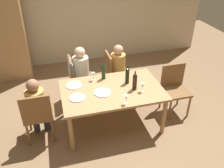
{
  "coord_description": "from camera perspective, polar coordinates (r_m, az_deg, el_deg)",
  "views": [
    {
      "loc": [
        -0.85,
        -3.12,
        2.85
      ],
      "look_at": [
        0.0,
        0.0,
        0.82
      ],
      "focal_mm": 37.86,
      "sensor_mm": 36.0,
      "label": 1
    }
  ],
  "objects": [
    {
      "name": "ground_plane",
      "position": [
        4.31,
        -0.0,
        -9.3
      ],
      "size": [
        10.0,
        10.0,
        0.0
      ],
      "primitive_type": "plane",
      "color": "#846647"
    },
    {
      "name": "rear_room_partition",
      "position": [
        6.09,
        -7.09,
        17.62
      ],
      "size": [
        6.4,
        0.12,
        2.7
      ],
      "primitive_type": "cube",
      "color": "beige",
      "rests_on": "ground_plane"
    },
    {
      "name": "dining_table",
      "position": [
        3.91,
        -0.0,
        -2.21
      ],
      "size": [
        1.66,
        1.05,
        0.72
      ],
      "color": "#A87F51",
      "rests_on": "ground_plane"
    },
    {
      "name": "chair_left_end",
      "position": [
        3.83,
        -17.48,
        -6.86
      ],
      "size": [
        0.44,
        0.44,
        0.92
      ],
      "color": "brown",
      "rests_on": "ground_plane"
    },
    {
      "name": "chair_far_right",
      "position": [
        4.78,
        0.45,
        3.12
      ],
      "size": [
        0.44,
        0.44,
        0.92
      ],
      "rotation": [
        0.0,
        0.0,
        -1.57
      ],
      "color": "brown",
      "rests_on": "ground_plane"
    },
    {
      "name": "chair_far_left",
      "position": [
        4.63,
        -8.93,
        2.51
      ],
      "size": [
        0.46,
        0.44,
        0.92
      ],
      "rotation": [
        0.0,
        0.0,
        -1.57
      ],
      "color": "brown",
      "rests_on": "ground_plane"
    },
    {
      "name": "chair_right_end",
      "position": [
        4.46,
        14.86,
        -0.4
      ],
      "size": [
        0.44,
        0.44,
        0.92
      ],
      "rotation": [
        0.0,
        0.0,
        3.14
      ],
      "color": "brown",
      "rests_on": "ground_plane"
    },
    {
      "name": "person_woman_host",
      "position": [
        3.86,
        -17.74,
        -4.66
      ],
      "size": [
        0.29,
        0.33,
        1.09
      ],
      "color": "#33333D",
      "rests_on": "ground_plane"
    },
    {
      "name": "person_man_bearded",
      "position": [
        4.76,
        1.77,
        4.34
      ],
      "size": [
        0.33,
        0.29,
        1.09
      ],
      "rotation": [
        0.0,
        0.0,
        -1.57
      ],
      "color": "#33333D",
      "rests_on": "ground_plane"
    },
    {
      "name": "person_man_guest",
      "position": [
        4.61,
        -7.15,
        3.39
      ],
      "size": [
        0.35,
        0.3,
        1.13
      ],
      "rotation": [
        0.0,
        0.0,
        -1.57
      ],
      "color": "#33333D",
      "rests_on": "ground_plane"
    },
    {
      "name": "wine_bottle_tall_green",
      "position": [
        3.96,
        3.72,
        2.1
      ],
      "size": [
        0.07,
        0.07,
        0.33
      ],
      "color": "black",
      "rests_on": "dining_table"
    },
    {
      "name": "wine_bottle_dark_red",
      "position": [
        4.09,
        -2.08,
        3.07
      ],
      "size": [
        0.07,
        0.07,
        0.32
      ],
      "color": "#19381E",
      "rests_on": "dining_table"
    },
    {
      "name": "wine_bottle_short_olive",
      "position": [
        3.81,
        5.53,
        0.7
      ],
      "size": [
        0.07,
        0.07,
        0.33
      ],
      "color": "black",
      "rests_on": "dining_table"
    },
    {
      "name": "wine_glass_near_left",
      "position": [
        3.79,
        7.39,
        -0.4
      ],
      "size": [
        0.07,
        0.07,
        0.15
      ],
      "color": "silver",
      "rests_on": "dining_table"
    },
    {
      "name": "wine_glass_centre",
      "position": [
        4.08,
        -4.56,
        2.25
      ],
      "size": [
        0.07,
        0.07,
        0.15
      ],
      "color": "silver",
      "rests_on": "dining_table"
    },
    {
      "name": "wine_glass_near_right",
      "position": [
        3.49,
        3.46,
        -3.33
      ],
      "size": [
        0.07,
        0.07,
        0.15
      ],
      "color": "silver",
      "rests_on": "dining_table"
    },
    {
      "name": "dinner_plate_host",
      "position": [
        3.78,
        -2.32,
        -2.1
      ],
      "size": [
        0.27,
        0.27,
        0.01
      ],
      "primitive_type": "cylinder",
      "color": "white",
      "rests_on": "dining_table"
    },
    {
      "name": "dinner_plate_guest_left",
      "position": [
        3.7,
        -8.4,
        -3.28
      ],
      "size": [
        0.25,
        0.25,
        0.01
      ],
      "primitive_type": "cylinder",
      "color": "silver",
      "rests_on": "dining_table"
    },
    {
      "name": "dinner_plate_guest_right",
      "position": [
        4.01,
        -9.17,
        -0.29
      ],
      "size": [
        0.27,
        0.27,
        0.01
      ],
      "primitive_type": "cylinder",
      "color": "white",
      "rests_on": "dining_table"
    }
  ]
}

